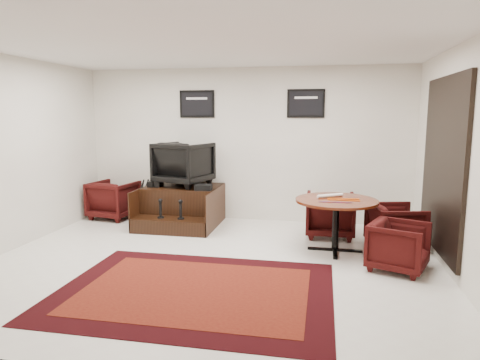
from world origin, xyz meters
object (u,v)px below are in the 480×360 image
Objects in this scene: meeting_table at (336,206)px; table_chair_back at (330,213)px; shine_chair at (184,161)px; armchair_side at (114,198)px; table_chair_window at (396,224)px; shine_podium at (182,207)px; table_chair_corner at (399,244)px.

table_chair_back is at bearing 94.95° from meeting_table.
armchair_side is at bearing 15.53° from shine_chair.
meeting_table is 0.98m from table_chair_window.
armchair_side is at bearing 163.17° from meeting_table.
shine_podium is at bearing 158.56° from meeting_table.
table_chair_back is 1.08× the size of table_chair_window.
table_chair_back is 1.05m from table_chair_window.
shine_podium is 3.62m from table_chair_window.
shine_podium is 1.17× the size of meeting_table.
table_chair_corner is at bearing -26.08° from shine_podium.
shine_podium is 2.00× the size of table_chair_corner.
shine_chair is 1.21× the size of table_chair_window.
armchair_side reaches higher than table_chair_corner.
armchair_side is 1.09× the size of table_chair_window.
table_chair_back is 1.64m from table_chair_corner.
shine_chair reaches higher than armchair_side.
armchair_side is at bearing 90.99° from table_chair_corner.
shine_podium is at bearing -6.34° from table_chair_back.
meeting_table is at bearing -21.44° from shine_podium.
shine_podium is at bearing 107.54° from shine_chair.
shine_podium is 1.76× the size of table_chair_back.
meeting_table is 1.05m from table_chair_corner.
shine_chair is at bearing 84.12° from table_chair_corner.
armchair_side is at bearing -6.93° from table_chair_back.
armchair_side reaches higher than table_chair_back.
shine_chair is at bearing 90.00° from shine_podium.
shine_chair reaches higher than table_chair_corner.
shine_podium is at bearing -178.67° from armchair_side.
table_chair_corner is at bearing 160.16° from table_chair_window.
shine_chair is 2.95m from meeting_table.
shine_chair reaches higher than table_chair_back.
meeting_table is (4.09, -1.24, 0.28)m from armchair_side.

